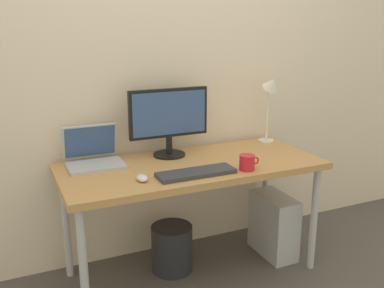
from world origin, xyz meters
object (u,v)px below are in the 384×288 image
Objects in this scene: desk at (192,173)px; monitor at (169,118)px; coffee_mug at (247,162)px; computer_tower at (274,225)px; desk_lamp at (271,94)px; keyboard at (196,173)px; wastebasket at (172,248)px; laptop at (93,155)px; mouse at (142,178)px.

monitor is at bearing 107.77° from desk.
computer_tower is (0.36, 0.22, -0.56)m from coffee_mug.
desk_lamp is 1.09× the size of keyboard.
monitor is 0.83m from wastebasket.
wastebasket is (-0.04, -0.13, -0.81)m from monitor.
computer_tower is (1.13, -0.24, -0.57)m from laptop.
wastebasket is at bearing -170.45° from desk_lamp.
mouse reaches higher than desk.
computer_tower is at bearing 14.77° from keyboard.
coffee_mug is at bearing -149.02° from computer_tower.
desk_lamp is 1.15m from mouse.
desk_lamp is 3.87× the size of coffee_mug.
keyboard is at bearing -80.44° from wastebasket.
keyboard is 0.30m from mouse.
monitor is 1.06× the size of desk_lamp.
coffee_mug reaches higher than computer_tower.
computer_tower is at bearing -11.94° from laptop.
wastebasket is (-0.78, -0.13, -0.91)m from desk_lamp.
mouse is (-1.04, -0.37, -0.32)m from desk_lamp.
mouse is at bearing -129.11° from monitor.
computer_tower is at bearing -109.71° from desk_lamp.
monitor is 0.46m from keyboard.
coffee_mug is at bearing -44.96° from desk.
mouse is 0.21× the size of computer_tower.
laptop is (-0.47, 0.02, -0.18)m from monitor.
desk_lamp is at bearing 16.70° from desk.
keyboard reaches higher than computer_tower.
computer_tower is 0.71m from wastebasket.
keyboard is (0.00, -0.40, -0.23)m from monitor.
desk_lamp is 1.14× the size of computer_tower.
mouse is at bearing -65.69° from laptop.
mouse is at bearing -137.30° from wastebasket.
laptop reaches higher than mouse.
desk is 17.25× the size of mouse.
monitor is 1.69× the size of wastebasket.
laptop is 2.59× the size of coffee_mug.
keyboard reaches higher than desk.
desk_lamp is at bearing -0.76° from laptop.
keyboard is at bearing 172.01° from coffee_mug.
desk is 0.75m from computer_tower.
keyboard is at bearing -107.97° from desk.
laptop is at bearing 138.87° from keyboard.
monitor is at bearing 50.89° from mouse.
desk_lamp reaches higher than keyboard.
desk is 0.41m from mouse.
monitor reaches higher than coffee_mug.
computer_tower is at bearing -1.96° from desk.
desk is 12.58× the size of coffee_mug.
computer_tower is (0.66, 0.17, -0.52)m from keyboard.
mouse is 0.68m from wastebasket.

